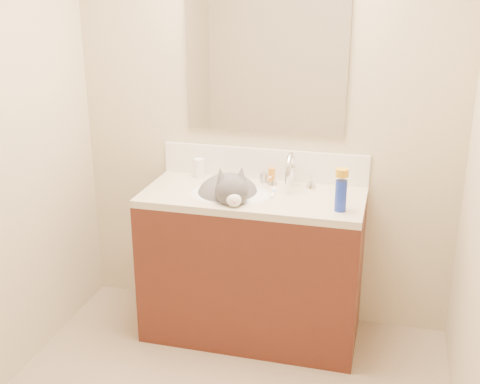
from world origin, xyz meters
The scene contains 16 objects.
room_shell centered at (0.00, 0.00, 1.49)m, with size 2.24×2.54×2.52m.
vanity_cabinet centered at (0.00, 0.97, 0.41)m, with size 1.20×0.55×0.82m, color #4C1F14.
counter_slab centered at (0.00, 0.97, 0.84)m, with size 1.20×0.55×0.04m, color beige.
basin centered at (-0.12, 0.94, 0.79)m, with size 0.45×0.36×0.14m, color white.
faucet centered at (0.18, 1.11, 0.95)m, with size 0.28×0.20×0.21m.
cat centered at (-0.13, 0.94, 0.85)m, with size 0.48×0.51×0.35m.
backsplash centered at (0.00, 1.24, 0.95)m, with size 1.20×0.02×0.18m, color white.
mirror centered at (0.00, 1.24, 1.54)m, with size 0.90×0.02×0.80m, color white.
pill_bottle centered at (-0.37, 1.17, 0.92)m, with size 0.06×0.06×0.11m, color white.
pill_label centered at (-0.37, 1.17, 0.90)m, with size 0.06×0.06×0.04m, color orange.
silver_jar centered at (0.01, 1.17, 0.89)m, with size 0.05×0.05×0.05m, color #B7B7BC.
amber_bottle centered at (0.06, 1.16, 0.91)m, with size 0.04×0.04×0.09m, color orange.
toothbrush centered at (0.11, 1.01, 0.87)m, with size 0.02×0.15×0.01m, color white.
toothbrush_head centered at (0.11, 1.01, 0.87)m, with size 0.02×0.03×0.02m, color #64ACD4.
spray_can centered at (0.48, 0.84, 0.94)m, with size 0.06×0.06×0.16m, color #1930B3.
spray_cap centered at (0.48, 0.84, 1.06)m, with size 0.06×0.06×0.04m, color gold.
Camera 1 is at (0.71, -2.01, 1.96)m, focal length 45.00 mm.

